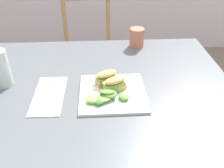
{
  "coord_description": "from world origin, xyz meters",
  "views": [
    {
      "loc": [
        -0.03,
        -0.62,
        1.31
      ],
      "look_at": [
        0.02,
        0.18,
        0.76
      ],
      "focal_mm": 39.57,
      "sensor_mm": 36.0,
      "label": 1
    }
  ],
  "objects_px": {
    "plate_lunch": "(113,93)",
    "sandwich_half_front": "(115,84)",
    "cup_extra_side": "(137,38)",
    "bottle_cold_brew": "(1,69)",
    "dining_table": "(93,116)",
    "fork_on_napkin": "(50,92)",
    "sandwich_half_back": "(108,77)",
    "chair_wooden_far": "(93,52)"
  },
  "relations": [
    {
      "from": "sandwich_half_back",
      "to": "cup_extra_side",
      "type": "xyz_separation_m",
      "value": [
        0.17,
        0.36,
        0.01
      ]
    },
    {
      "from": "plate_lunch",
      "to": "dining_table",
      "type": "bearing_deg",
      "value": 167.64
    },
    {
      "from": "plate_lunch",
      "to": "cup_extra_side",
      "type": "bearing_deg",
      "value": 70.15
    },
    {
      "from": "fork_on_napkin",
      "to": "sandwich_half_front",
      "type": "bearing_deg",
      "value": -1.42
    },
    {
      "from": "chair_wooden_far",
      "to": "sandwich_half_front",
      "type": "relative_size",
      "value": 8.93
    },
    {
      "from": "dining_table",
      "to": "plate_lunch",
      "type": "height_order",
      "value": "plate_lunch"
    },
    {
      "from": "chair_wooden_far",
      "to": "cup_extra_side",
      "type": "bearing_deg",
      "value": -64.91
    },
    {
      "from": "dining_table",
      "to": "cup_extra_side",
      "type": "relative_size",
      "value": 11.9
    },
    {
      "from": "fork_on_napkin",
      "to": "cup_extra_side",
      "type": "xyz_separation_m",
      "value": [
        0.39,
        0.4,
        0.04
      ]
    },
    {
      "from": "sandwich_half_back",
      "to": "bottle_cold_brew",
      "type": "xyz_separation_m",
      "value": [
        -0.42,
        0.03,
        0.03
      ]
    },
    {
      "from": "dining_table",
      "to": "plate_lunch",
      "type": "distance_m",
      "value": 0.15
    },
    {
      "from": "dining_table",
      "to": "bottle_cold_brew",
      "type": "relative_size",
      "value": 5.52
    },
    {
      "from": "plate_lunch",
      "to": "sandwich_half_front",
      "type": "xyz_separation_m",
      "value": [
        0.01,
        0.02,
        0.03
      ]
    },
    {
      "from": "sandwich_half_back",
      "to": "bottle_cold_brew",
      "type": "distance_m",
      "value": 0.42
    },
    {
      "from": "dining_table",
      "to": "chair_wooden_far",
      "type": "distance_m",
      "value": 0.93
    },
    {
      "from": "cup_extra_side",
      "to": "dining_table",
      "type": "bearing_deg",
      "value": -120.13
    },
    {
      "from": "dining_table",
      "to": "chair_wooden_far",
      "type": "bearing_deg",
      "value": 90.68
    },
    {
      "from": "plate_lunch",
      "to": "bottle_cold_brew",
      "type": "bearing_deg",
      "value": 168.09
    },
    {
      "from": "sandwich_half_front",
      "to": "sandwich_half_back",
      "type": "distance_m",
      "value": 0.05
    },
    {
      "from": "dining_table",
      "to": "fork_on_napkin",
      "type": "relative_size",
      "value": 6.26
    },
    {
      "from": "plate_lunch",
      "to": "sandwich_half_back",
      "type": "xyz_separation_m",
      "value": [
        -0.02,
        0.06,
        0.03
      ]
    },
    {
      "from": "sandwich_half_front",
      "to": "plate_lunch",
      "type": "bearing_deg",
      "value": -119.64
    },
    {
      "from": "plate_lunch",
      "to": "cup_extra_side",
      "type": "relative_size",
      "value": 2.58
    },
    {
      "from": "plate_lunch",
      "to": "fork_on_napkin",
      "type": "height_order",
      "value": "plate_lunch"
    },
    {
      "from": "chair_wooden_far",
      "to": "sandwich_half_back",
      "type": "xyz_separation_m",
      "value": [
        0.08,
        -0.87,
        0.33
      ]
    },
    {
      "from": "cup_extra_side",
      "to": "plate_lunch",
      "type": "bearing_deg",
      "value": -109.85
    },
    {
      "from": "fork_on_napkin",
      "to": "cup_extra_side",
      "type": "bearing_deg",
      "value": 45.19
    },
    {
      "from": "sandwich_half_back",
      "to": "fork_on_napkin",
      "type": "height_order",
      "value": "sandwich_half_back"
    },
    {
      "from": "chair_wooden_far",
      "to": "bottle_cold_brew",
      "type": "xyz_separation_m",
      "value": [
        -0.34,
        -0.85,
        0.36
      ]
    },
    {
      "from": "sandwich_half_back",
      "to": "bottle_cold_brew",
      "type": "relative_size",
      "value": 0.46
    },
    {
      "from": "chair_wooden_far",
      "to": "plate_lunch",
      "type": "bearing_deg",
      "value": -84.38
    },
    {
      "from": "sandwich_half_back",
      "to": "fork_on_napkin",
      "type": "bearing_deg",
      "value": -169.77
    },
    {
      "from": "sandwich_half_front",
      "to": "bottle_cold_brew",
      "type": "xyz_separation_m",
      "value": [
        -0.44,
        0.08,
        0.03
      ]
    },
    {
      "from": "plate_lunch",
      "to": "bottle_cold_brew",
      "type": "xyz_separation_m",
      "value": [
        -0.43,
        0.09,
        0.07
      ]
    },
    {
      "from": "plate_lunch",
      "to": "sandwich_half_front",
      "type": "distance_m",
      "value": 0.04
    },
    {
      "from": "dining_table",
      "to": "sandwich_half_front",
      "type": "distance_m",
      "value": 0.19
    },
    {
      "from": "plate_lunch",
      "to": "bottle_cold_brew",
      "type": "height_order",
      "value": "bottle_cold_brew"
    },
    {
      "from": "chair_wooden_far",
      "to": "plate_lunch",
      "type": "xyz_separation_m",
      "value": [
        0.09,
        -0.94,
        0.3
      ]
    },
    {
      "from": "sandwich_half_back",
      "to": "fork_on_napkin",
      "type": "relative_size",
      "value": 0.52
    },
    {
      "from": "dining_table",
      "to": "cup_extra_side",
      "type": "bearing_deg",
      "value": 59.87
    },
    {
      "from": "plate_lunch",
      "to": "bottle_cold_brew",
      "type": "distance_m",
      "value": 0.45
    },
    {
      "from": "dining_table",
      "to": "sandwich_half_back",
      "type": "xyz_separation_m",
      "value": [
        0.06,
        0.04,
        0.16
      ]
    }
  ]
}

